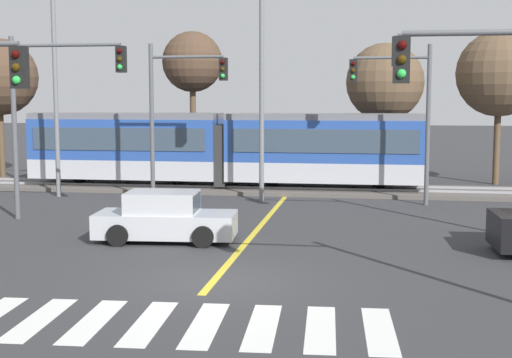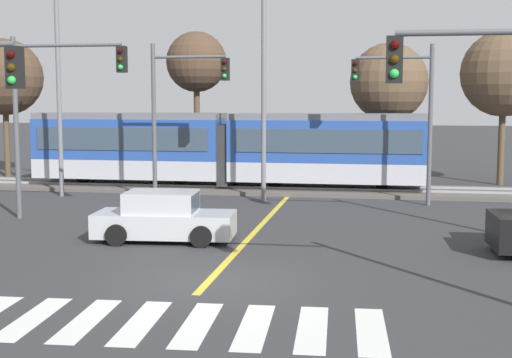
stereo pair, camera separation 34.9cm
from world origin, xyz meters
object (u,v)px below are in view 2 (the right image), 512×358
at_px(bare_tree_west, 196,63).
at_px(sedan_crossing, 164,218).
at_px(traffic_light_mid_right, 484,94).
at_px(bare_tree_far_west, 4,77).
at_px(bare_tree_east, 389,82).
at_px(bare_tree_far_east, 504,74).
at_px(traffic_light_far_right, 405,102).
at_px(street_lamp_west, 62,75).
at_px(street_lamp_centre, 267,83).
at_px(traffic_light_mid_left, 52,98).
at_px(light_rail_tram, 227,147).
at_px(traffic_light_far_left, 178,101).

bearing_deg(bare_tree_west, sedan_crossing, -78.95).
height_order(traffic_light_mid_right, bare_tree_west, bare_tree_west).
relative_size(bare_tree_far_west, bare_tree_west, 0.97).
distance_m(bare_tree_east, bare_tree_far_east, 5.57).
distance_m(traffic_light_far_right, bare_tree_east, 7.57).
relative_size(bare_tree_far_west, bare_tree_east, 1.06).
height_order(traffic_light_far_right, bare_tree_far_east, bare_tree_far_east).
relative_size(traffic_light_far_right, bare_tree_far_west, 0.85).
height_order(street_lamp_west, bare_tree_west, street_lamp_west).
bearing_deg(street_lamp_west, traffic_light_mid_right, -21.82).
distance_m(sedan_crossing, street_lamp_centre, 9.88).
bearing_deg(traffic_light_mid_left, traffic_light_far_right, 24.78).
distance_m(light_rail_tram, bare_tree_west, 6.31).
xyz_separation_m(street_lamp_centre, bare_tree_west, (-4.95, 7.50, 1.22)).
relative_size(street_lamp_west, bare_tree_west, 1.21).
distance_m(light_rail_tram, sedan_crossing, 12.25).
bearing_deg(street_lamp_west, bare_tree_far_east, 21.13).
height_order(sedan_crossing, bare_tree_west, bare_tree_west).
height_order(light_rail_tram, bare_tree_far_east, bare_tree_far_east).
relative_size(traffic_light_mid_left, bare_tree_far_west, 0.86).
relative_size(bare_tree_west, bare_tree_east, 1.10).
distance_m(traffic_light_far_right, street_lamp_west, 14.64).
distance_m(street_lamp_west, bare_tree_far_east, 21.02).
distance_m(traffic_light_far_right, bare_tree_west, 13.08).
distance_m(traffic_light_mid_right, traffic_light_mid_left, 14.51).
bearing_deg(street_lamp_centre, bare_tree_far_east, 35.73).
xyz_separation_m(street_lamp_centre, bare_tree_east, (5.03, 7.47, 0.17)).
xyz_separation_m(traffic_light_mid_right, traffic_light_mid_left, (-14.48, 0.94, -0.09)).
xyz_separation_m(light_rail_tram, bare_tree_far_east, (13.03, 4.21, 3.45)).
bearing_deg(bare_tree_far_west, bare_tree_west, 3.08).
relative_size(sedan_crossing, street_lamp_west, 0.46).
distance_m(light_rail_tram, street_lamp_centre, 5.09).
relative_size(sedan_crossing, traffic_light_mid_right, 0.64).
height_order(traffic_light_mid_left, street_lamp_centre, street_lamp_centre).
distance_m(light_rail_tram, traffic_light_far_right, 8.97).
xyz_separation_m(traffic_light_far_right, street_lamp_centre, (-5.57, 0.02, 0.76)).
xyz_separation_m(street_lamp_west, street_lamp_centre, (9.02, -0.04, -0.37)).
relative_size(traffic_light_mid_left, bare_tree_west, 0.83).
bearing_deg(light_rail_tram, bare_tree_west, 121.48).
bearing_deg(traffic_light_mid_right, bare_tree_far_east, 78.65).
bearing_deg(sedan_crossing, street_lamp_centre, 78.52).
relative_size(traffic_light_mid_right, bare_tree_east, 0.95).
bearing_deg(traffic_light_far_right, bare_tree_west, 144.43).
height_order(traffic_light_far_right, street_lamp_west, street_lamp_west).
xyz_separation_m(traffic_light_far_right, traffic_light_far_left, (-9.07, -1.11, 0.03)).
distance_m(traffic_light_mid_left, traffic_light_far_right, 13.58).
height_order(street_lamp_centre, bare_tree_west, street_lamp_centre).
height_order(bare_tree_far_west, bare_tree_east, bare_tree_far_west).
distance_m(sedan_crossing, traffic_light_mid_left, 6.88).
distance_m(traffic_light_mid_left, bare_tree_far_west, 15.45).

